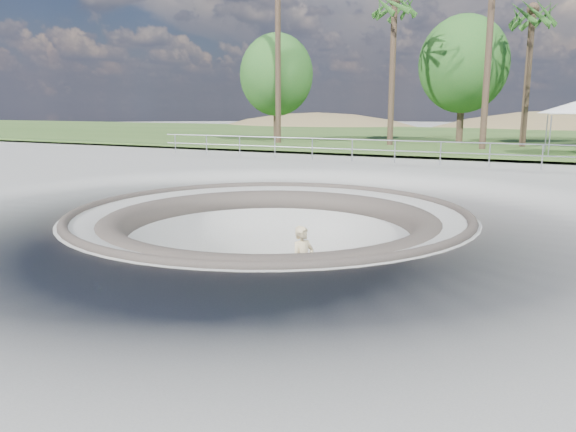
# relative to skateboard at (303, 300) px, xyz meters

# --- Properties ---
(ground) EXTENTS (180.00, 180.00, 0.00)m
(ground) POSITION_rel_skateboard_xyz_m (-1.41, 1.05, 1.83)
(ground) COLOR #ACACA7
(ground) RESTS_ON ground
(skate_bowl) EXTENTS (14.00, 14.00, 4.10)m
(skate_bowl) POSITION_rel_skateboard_xyz_m (-1.41, 1.05, 0.00)
(skate_bowl) COLOR #ACACA7
(skate_bowl) RESTS_ON ground
(grass_strip) EXTENTS (180.00, 36.00, 0.12)m
(grass_strip) POSITION_rel_skateboard_xyz_m (-1.41, 35.05, 2.05)
(grass_strip) COLOR #365823
(grass_strip) RESTS_ON ground
(distant_hills) EXTENTS (103.20, 45.00, 28.60)m
(distant_hills) POSITION_rel_skateboard_xyz_m (2.37, 58.22, -5.19)
(distant_hills) COLOR olive
(distant_hills) RESTS_ON ground
(safety_railing) EXTENTS (25.00, 0.06, 1.03)m
(safety_railing) POSITION_rel_skateboard_xyz_m (-1.41, 13.05, 2.52)
(safety_railing) COLOR #999CA1
(safety_railing) RESTS_ON ground
(skateboard) EXTENTS (0.88, 0.51, 0.09)m
(skateboard) POSITION_rel_skateboard_xyz_m (0.00, 0.00, 0.00)
(skateboard) COLOR #8F5A39
(skateboard) RESTS_ON ground
(skater) EXTENTS (0.65, 0.76, 1.78)m
(skater) POSITION_rel_skateboard_xyz_m (0.00, -0.00, 0.91)
(skater) COLOR beige
(skater) RESTS_ON skateboard
(palm_b) EXTENTS (2.60, 2.60, 9.46)m
(palm_b) POSITION_rel_skateboard_xyz_m (-4.40, 22.93, 10.14)
(palm_b) COLOR brown
(palm_b) RESTS_ON ground
(palm_d) EXTENTS (2.60, 2.60, 8.76)m
(palm_d) POSITION_rel_skateboard_xyz_m (3.14, 24.96, 9.50)
(palm_d) COLOR brown
(palm_d) RESTS_ON ground
(bushy_tree_left) EXTENTS (5.12, 4.66, 7.39)m
(bushy_tree_left) POSITION_rel_skateboard_xyz_m (-12.78, 23.81, 6.58)
(bushy_tree_left) COLOR brown
(bushy_tree_left) RESTS_ON ground
(bushy_tree_mid) EXTENTS (5.74, 5.21, 8.28)m
(bushy_tree_mid) POSITION_rel_skateboard_xyz_m (-0.88, 27.11, 7.13)
(bushy_tree_mid) COLOR brown
(bushy_tree_mid) RESTS_ON ground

